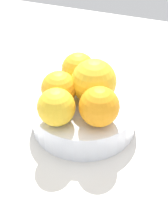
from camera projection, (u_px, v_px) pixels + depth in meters
The scene contains 7 objects.
ground_plane at pixel (84, 128), 58.54cm from camera, with size 110.00×110.00×2.00cm, color silver.
fruit_bowl at pixel (84, 115), 56.44cm from camera, with size 19.20×19.20×4.92cm.
orange_in_bowl_0 at pixel (59, 89), 52.99cm from camera, with size 6.22×6.22×6.22cm, color #F9A823.
orange_in_bowl_1 at pixel (94, 82), 53.15cm from camera, with size 7.96×7.96×7.96cm, color yellow.
orange_in_bowl_2 at pixel (78, 69), 57.80cm from camera, with size 6.41×6.41×6.41cm, color #F9A823.
orange_in_bowl_3 at pixel (56, 107), 48.93cm from camera, with size 6.23×6.23×6.23cm, color yellow.
orange_in_bowl_4 at pixel (99, 107), 48.74cm from camera, with size 6.61×6.61×6.61cm, color orange.
Camera 1 is at (-40.59, -15.93, 38.18)cm, focal length 49.00 mm.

